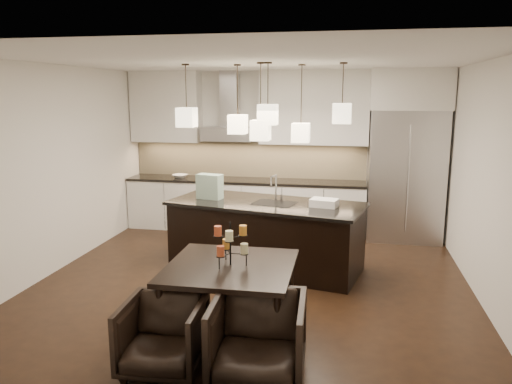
% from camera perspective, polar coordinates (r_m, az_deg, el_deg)
% --- Properties ---
extents(floor, '(5.50, 5.50, 0.02)m').
position_cam_1_polar(floor, '(6.64, -0.33, -10.20)').
color(floor, black).
rests_on(floor, ground).
extents(ceiling, '(5.50, 5.50, 0.02)m').
position_cam_1_polar(ceiling, '(6.19, -0.36, 14.88)').
color(ceiling, white).
rests_on(ceiling, wall_back).
extents(wall_back, '(5.50, 0.02, 2.80)m').
position_cam_1_polar(wall_back, '(8.96, 3.08, 4.69)').
color(wall_back, silver).
rests_on(wall_back, ground).
extents(wall_front, '(5.50, 0.02, 2.80)m').
position_cam_1_polar(wall_front, '(3.66, -8.78, -5.00)').
color(wall_front, silver).
rests_on(wall_front, ground).
extents(wall_left, '(0.02, 5.50, 2.80)m').
position_cam_1_polar(wall_left, '(7.31, -22.10, 2.41)').
color(wall_left, silver).
rests_on(wall_left, ground).
extents(wall_right, '(0.02, 5.50, 2.80)m').
position_cam_1_polar(wall_right, '(6.34, 24.93, 0.96)').
color(wall_right, silver).
rests_on(wall_right, ground).
extents(refrigerator, '(1.20, 0.72, 2.15)m').
position_cam_1_polar(refrigerator, '(8.60, 16.72, 1.77)').
color(refrigerator, '#B7B7BA').
rests_on(refrigerator, floor).
extents(fridge_panel, '(1.26, 0.72, 0.65)m').
position_cam_1_polar(fridge_panel, '(8.49, 17.26, 11.13)').
color(fridge_panel, silver).
rests_on(fridge_panel, refrigerator).
extents(lower_cabinets, '(4.21, 0.62, 0.88)m').
position_cam_1_polar(lower_cabinets, '(8.91, -1.26, -1.60)').
color(lower_cabinets, silver).
rests_on(lower_cabinets, floor).
extents(countertop, '(4.21, 0.66, 0.04)m').
position_cam_1_polar(countertop, '(8.82, -1.27, 1.32)').
color(countertop, black).
rests_on(countertop, lower_cabinets).
extents(backsplash, '(4.21, 0.02, 0.63)m').
position_cam_1_polar(backsplash, '(9.06, -0.88, 3.72)').
color(backsplash, '#C5B68D').
rests_on(backsplash, countertop).
extents(upper_cab_left, '(1.25, 0.35, 1.25)m').
position_cam_1_polar(upper_cab_left, '(9.25, -10.24, 9.55)').
color(upper_cab_left, silver).
rests_on(upper_cab_left, wall_back).
extents(upper_cab_right, '(1.85, 0.35, 1.25)m').
position_cam_1_polar(upper_cab_right, '(8.66, 6.64, 9.55)').
color(upper_cab_right, silver).
rests_on(upper_cab_right, wall_back).
extents(hood_canopy, '(0.90, 0.52, 0.24)m').
position_cam_1_polar(hood_canopy, '(8.83, -3.14, 6.68)').
color(hood_canopy, '#B7B7BA').
rests_on(hood_canopy, wall_back).
extents(hood_chimney, '(0.30, 0.28, 0.96)m').
position_cam_1_polar(hood_chimney, '(8.91, -3.01, 10.59)').
color(hood_chimney, '#B7B7BA').
rests_on(hood_chimney, hood_canopy).
extents(fruit_bowl, '(0.30, 0.30, 0.06)m').
position_cam_1_polar(fruit_bowl, '(9.08, -8.69, 1.81)').
color(fruit_bowl, silver).
rests_on(fruit_bowl, countertop).
extents(island_body, '(2.73, 1.55, 0.90)m').
position_cam_1_polar(island_body, '(6.98, 1.16, -5.13)').
color(island_body, black).
rests_on(island_body, floor).
extents(island_top, '(2.82, 1.65, 0.04)m').
position_cam_1_polar(island_top, '(6.86, 1.18, -1.34)').
color(island_top, black).
rests_on(island_top, island_body).
extents(faucet, '(0.15, 0.26, 0.39)m').
position_cam_1_polar(faucet, '(6.87, 2.30, 0.51)').
color(faucet, silver).
rests_on(faucet, island_top).
extents(tote_bag, '(0.38, 0.26, 0.35)m').
position_cam_1_polar(tote_bag, '(7.09, -5.31, 0.63)').
color(tote_bag, '#21552F').
rests_on(tote_bag, island_top).
extents(food_container, '(0.39, 0.32, 0.10)m').
position_cam_1_polar(food_container, '(6.64, 7.80, -1.22)').
color(food_container, silver).
rests_on(food_container, island_top).
extents(dining_table, '(1.26, 1.26, 0.75)m').
position_cam_1_polar(dining_table, '(5.13, -2.89, -12.24)').
color(dining_table, black).
rests_on(dining_table, floor).
extents(candelabra, '(0.36, 0.36, 0.44)m').
position_cam_1_polar(candelabra, '(4.92, -2.95, -5.91)').
color(candelabra, black).
rests_on(candelabra, dining_table).
extents(candle_a, '(0.08, 0.08, 0.10)m').
position_cam_1_polar(candle_a, '(4.91, -1.36, -6.47)').
color(candle_a, beige).
rests_on(candle_a, candelabra).
extents(candle_b, '(0.08, 0.08, 0.10)m').
position_cam_1_polar(candle_b, '(5.06, -3.42, -5.93)').
color(candle_b, '#C57F27').
rests_on(candle_b, candelabra).
extents(candle_c, '(0.08, 0.08, 0.10)m').
position_cam_1_polar(candle_c, '(4.84, -4.08, -6.75)').
color(candle_c, '#B04626').
rests_on(candle_c, candelabra).
extents(candle_d, '(0.08, 0.08, 0.10)m').
position_cam_1_polar(candle_d, '(4.95, -1.50, -4.39)').
color(candle_d, '#C57F27').
rests_on(candle_d, candelabra).
extents(candle_e, '(0.08, 0.08, 0.10)m').
position_cam_1_polar(candle_e, '(4.94, -4.38, -4.46)').
color(candle_e, '#B04626').
rests_on(candle_e, candelabra).
extents(candle_f, '(0.08, 0.08, 0.10)m').
position_cam_1_polar(candle_f, '(4.77, -3.09, -5.03)').
color(candle_f, beige).
rests_on(candle_f, candelabra).
extents(armchair_left, '(0.73, 0.75, 0.65)m').
position_cam_1_polar(armchair_left, '(4.62, -10.58, -15.85)').
color(armchair_left, black).
rests_on(armchair_left, floor).
extents(armchair_right, '(0.83, 0.85, 0.73)m').
position_cam_1_polar(armchair_right, '(4.40, 0.22, -16.50)').
color(armchair_right, black).
rests_on(armchair_right, floor).
extents(pendant_a, '(0.24, 0.24, 0.26)m').
position_cam_1_polar(pendant_a, '(6.91, -7.92, 8.45)').
color(pendant_a, beige).
rests_on(pendant_a, ceiling).
extents(pendant_b, '(0.24, 0.24, 0.26)m').
position_cam_1_polar(pendant_b, '(6.94, -2.10, 7.74)').
color(pendant_b, beige).
rests_on(pendant_b, ceiling).
extents(pendant_c, '(0.24, 0.24, 0.26)m').
position_cam_1_polar(pendant_c, '(6.46, 1.36, 8.84)').
color(pendant_c, beige).
rests_on(pendant_c, ceiling).
extents(pendant_d, '(0.24, 0.24, 0.26)m').
position_cam_1_polar(pendant_d, '(6.93, 5.14, 6.76)').
color(pendant_d, beige).
rests_on(pendant_d, ceiling).
extents(pendant_e, '(0.24, 0.24, 0.26)m').
position_cam_1_polar(pendant_e, '(6.61, 9.80, 8.84)').
color(pendant_e, beige).
rests_on(pendant_e, ceiling).
extents(pendant_f, '(0.24, 0.24, 0.26)m').
position_cam_1_polar(pendant_f, '(6.49, 0.52, 7.06)').
color(pendant_f, beige).
rests_on(pendant_f, ceiling).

